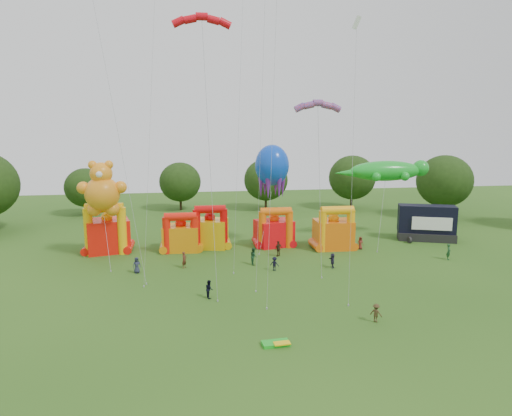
{
  "coord_description": "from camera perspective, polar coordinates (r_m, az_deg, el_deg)",
  "views": [
    {
      "loc": [
        -6.39,
        -29.48,
        15.78
      ],
      "look_at": [
        0.59,
        18.0,
        7.06
      ],
      "focal_mm": 32.0,
      "sensor_mm": 36.0,
      "label": 1
    }
  ],
  "objects": [
    {
      "name": "spectator_9",
      "position": [
        39.18,
        14.78,
        -12.57
      ],
      "size": [
        1.13,
        1.11,
        1.56
      ],
      "primitive_type": "imported",
      "rotation": [
        0.0,
        0.0,
        2.38
      ],
      "color": "#41311A",
      "rests_on": "ground"
    },
    {
      "name": "ground",
      "position": [
        34.04,
        3.59,
        -17.34
      ],
      "size": [
        160.0,
        160.0,
        0.0
      ],
      "primitive_type": "plane",
      "color": "#285116",
      "rests_on": "ground"
    },
    {
      "name": "spectator_7",
      "position": [
        59.08,
        22.94,
        -5.07
      ],
      "size": [
        0.74,
        0.83,
        1.91
      ],
      "primitive_type": "imported",
      "rotation": [
        0.0,
        0.0,
        1.05
      ],
      "color": "#1B4323",
      "rests_on": "ground"
    },
    {
      "name": "octopus_kite",
      "position": [
        59.39,
        1.66,
        2.01
      ],
      "size": [
        4.86,
        7.52,
        13.39
      ],
      "color": "#0D3FC5",
      "rests_on": "ground"
    },
    {
      "name": "spectator_2",
      "position": [
        52.56,
        -0.29,
        -6.05
      ],
      "size": [
        0.77,
        0.98,
        1.97
      ],
      "primitive_type": "imported",
      "rotation": [
        0.0,
        0.0,
        1.59
      ],
      "color": "#1C4627",
      "rests_on": "ground"
    },
    {
      "name": "gecko_kite",
      "position": [
        64.02,
        15.59,
        1.04
      ],
      "size": [
        13.75,
        9.87,
        11.05
      ],
      "color": "green",
      "rests_on": "ground"
    },
    {
      "name": "folded_kite_bundle",
      "position": [
        34.64,
        2.58,
        -16.55
      ],
      "size": [
        2.07,
        1.22,
        0.31
      ],
      "color": "green",
      "rests_on": "ground"
    },
    {
      "name": "stage_trailer",
      "position": [
        67.62,
        20.54,
        -1.8
      ],
      "size": [
        8.08,
        5.27,
        4.93
      ],
      "color": "black",
      "rests_on": "ground"
    },
    {
      "name": "tree_ring",
      "position": [
        31.99,
        1.44,
        -7.02
      ],
      "size": [
        121.56,
        123.64,
        12.07
      ],
      "color": "#352314",
      "rests_on": "ground"
    },
    {
      "name": "spectator_0",
      "position": [
        51.3,
        -14.68,
        -6.93
      ],
      "size": [
        1.01,
        0.84,
        1.77
      ],
      "primitive_type": "imported",
      "rotation": [
        0.0,
        0.0,
        0.37
      ],
      "color": "#272B41",
      "rests_on": "ground"
    },
    {
      "name": "spectator_8",
      "position": [
        43.06,
        -5.87,
        -10.04
      ],
      "size": [
        0.78,
        0.93,
        1.7
      ],
      "primitive_type": "imported",
      "rotation": [
        0.0,
        0.0,
        1.75
      ],
      "color": "black",
      "rests_on": "ground"
    },
    {
      "name": "spectator_3",
      "position": [
        50.51,
        2.33,
        -6.99
      ],
      "size": [
        1.16,
        1.02,
        1.56
      ],
      "primitive_type": "imported",
      "rotation": [
        0.0,
        0.0,
        2.6
      ],
      "color": "black",
      "rests_on": "ground"
    },
    {
      "name": "spectator_6",
      "position": [
        60.45,
        12.91,
        -4.29
      ],
      "size": [
        0.8,
        0.52,
        1.64
      ],
      "primitive_type": "imported",
      "rotation": [
        0.0,
        0.0,
        6.28
      ],
      "color": "maroon",
      "rests_on": "ground"
    },
    {
      "name": "spectator_1",
      "position": [
        52.01,
        -8.96,
        -6.42
      ],
      "size": [
        0.75,
        0.81,
        1.85
      ],
      "primitive_type": "imported",
      "rotation": [
        0.0,
        0.0,
        0.95
      ],
      "color": "#512517",
      "rests_on": "ground"
    },
    {
      "name": "teddy_bear_kite",
      "position": [
        56.28,
        -18.48,
        -0.1
      ],
      "size": [
        5.76,
        8.22,
        11.82
      ],
      "color": "orange",
      "rests_on": "ground"
    },
    {
      "name": "spectator_5",
      "position": [
        52.17,
        9.53,
        -6.49
      ],
      "size": [
        0.61,
        1.58,
        1.67
      ],
      "primitive_type": "imported",
      "rotation": [
        0.0,
        0.0,
        4.63
      ],
      "color": "#242036",
      "rests_on": "ground"
    },
    {
      "name": "parafoil_kites",
      "position": [
        47.43,
        -15.13,
        8.45
      ],
      "size": [
        26.84,
        12.03,
        30.28
      ],
      "color": "red",
      "rests_on": "ground"
    },
    {
      "name": "bouncy_castle_1",
      "position": [
        58.79,
        -9.35,
        -3.42
      ],
      "size": [
        4.72,
        3.9,
        5.15
      ],
      "color": "orange",
      "rests_on": "ground"
    },
    {
      "name": "bouncy_castle_0",
      "position": [
        60.31,
        -18.08,
        -2.98
      ],
      "size": [
        5.92,
        5.2,
        6.47
      ],
      "color": "red",
      "rests_on": "ground"
    },
    {
      "name": "bouncy_castle_2",
      "position": [
        59.69,
        -5.77,
        -2.88
      ],
      "size": [
        5.09,
        4.43,
        5.8
      ],
      "color": "#DAA50B",
      "rests_on": "ground"
    },
    {
      "name": "diamond_kites",
      "position": [
        44.74,
        -0.92,
        10.62
      ],
      "size": [
        21.02,
        16.96,
        36.29
      ],
      "color": "red",
      "rests_on": "ground"
    },
    {
      "name": "bouncy_castle_3",
      "position": [
        60.34,
        2.3,
        -2.85
      ],
      "size": [
        5.26,
        4.61,
        5.38
      ],
      "color": "red",
      "rests_on": "ground"
    },
    {
      "name": "bouncy_castle_4",
      "position": [
        59.81,
        9.7,
        -2.96
      ],
      "size": [
        4.79,
        3.88,
        5.8
      ],
      "color": "orange",
      "rests_on": "ground"
    },
    {
      "name": "spectator_4",
      "position": [
        55.84,
        2.82,
        -5.1
      ],
      "size": [
        1.2,
        1.01,
        1.93
      ],
      "primitive_type": "imported",
      "rotation": [
        0.0,
        0.0,
        3.72
      ],
      "color": "#372816",
      "rests_on": "ground"
    }
  ]
}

